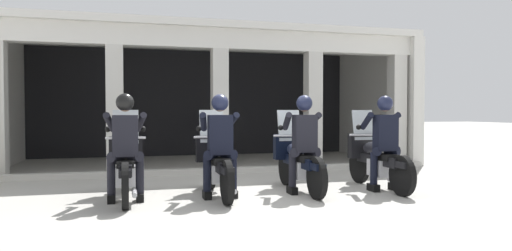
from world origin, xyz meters
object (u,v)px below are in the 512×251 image
Objects in this scene: police_officer_far_right at (384,135)px; police_officer_center_left at (220,137)px; motorcycle_far_left at (126,166)px; motorcycle_center_right at (298,161)px; motorcycle_center_left at (217,163)px; motorcycle_far_right at (375,159)px; police_officer_center_right at (304,135)px; police_officer_far_left at (125,138)px.

police_officer_center_left is at bearing -166.10° from police_officer_far_right.
motorcycle_center_right is at bearing 8.01° from motorcycle_far_left.
motorcycle_center_left is 1.00× the size of motorcycle_far_right.
police_officer_center_left is at bearing -5.90° from motorcycle_far_left.
police_officer_far_right is (2.77, -0.07, 0.00)m from police_officer_center_left.
motorcycle_far_right is 1.29× the size of police_officer_far_right.
police_officer_center_right and police_officer_far_right have the same top height.
police_officer_far_right reaches higher than motorcycle_center_right.
police_officer_far_right is at bearing 13.16° from police_officer_center_left.
motorcycle_center_right is (1.38, 0.33, -0.44)m from police_officer_center_left.
motorcycle_far_right is at bearing 12.24° from motorcycle_center_right.
motorcycle_far_right is at bearing 10.50° from police_officer_far_left.
police_officer_far_left is 1.00× the size of police_officer_center_right.
motorcycle_center_right is 1.39m from motorcycle_far_right.
police_officer_center_right reaches higher than motorcycle_center_right.
police_officer_far_left is (-0.00, -0.28, 0.44)m from motorcycle_far_left.
motorcycle_far_left is 1.29× the size of police_officer_center_right.
police_officer_far_right is (-0.00, -0.28, 0.44)m from motorcycle_far_right.
police_officer_far_left is at bearing -162.71° from motorcycle_far_right.
motorcycle_center_left is at bearing 17.21° from police_officer_far_left.
police_officer_far_left is at bearing -163.49° from police_officer_center_right.
police_officer_far_right is (2.77, -0.35, 0.44)m from motorcycle_center_left.
police_officer_far_right is at bearing 12.24° from police_officer_center_right.
motorcycle_far_left is 0.52m from police_officer_far_left.
police_officer_center_right is at bearing -73.24° from motorcycle_center_right.
police_officer_center_left is at bearing -149.55° from motorcycle_center_right.
police_officer_center_right reaches higher than motorcycle_far_left.
police_officer_far_left is 2.77m from police_officer_center_right.
motorcycle_far_right is (4.15, -0.14, 0.00)m from motorcycle_far_left.
police_officer_center_right is (2.77, -0.31, 0.44)m from motorcycle_far_left.
police_officer_far_right is at bearing -74.94° from motorcycle_far_right.
motorcycle_far_left is 1.00× the size of motorcycle_center_right.
police_officer_far_left is 1.00× the size of police_officer_center_left.
motorcycle_far_left is 1.29× the size of police_officer_center_left.
police_officer_center_left is at bearing -75.68° from motorcycle_center_left.
police_officer_far_left reaches higher than motorcycle_far_right.
motorcycle_center_right is at bearing 179.21° from police_officer_far_right.
motorcycle_far_right is at bearing 19.02° from police_officer_center_left.
police_officer_far_right is (4.15, -0.42, 0.44)m from motorcycle_far_left.
police_officer_center_right reaches higher than motorcycle_center_left.
police_officer_center_left reaches higher than motorcycle_far_left.
police_officer_far_right is (1.38, -0.12, 0.00)m from police_officer_center_right.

